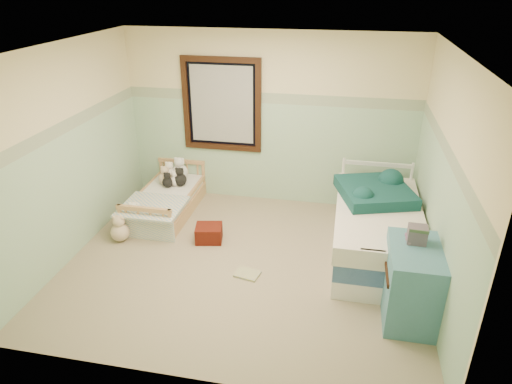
% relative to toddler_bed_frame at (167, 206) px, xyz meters
% --- Properties ---
extents(floor, '(4.20, 3.60, 0.02)m').
position_rel_toddler_bed_frame_xyz_m(floor, '(1.38, -1.05, -0.11)').
color(floor, gray).
rests_on(floor, ground).
extents(ceiling, '(4.20, 3.60, 0.02)m').
position_rel_toddler_bed_frame_xyz_m(ceiling, '(1.38, -1.05, 2.41)').
color(ceiling, silver).
rests_on(ceiling, wall_back).
extents(wall_back, '(4.20, 0.04, 2.50)m').
position_rel_toddler_bed_frame_xyz_m(wall_back, '(1.38, 0.75, 1.15)').
color(wall_back, beige).
rests_on(wall_back, floor).
extents(wall_front, '(4.20, 0.04, 2.50)m').
position_rel_toddler_bed_frame_xyz_m(wall_front, '(1.38, -2.85, 1.15)').
color(wall_front, beige).
rests_on(wall_front, floor).
extents(wall_left, '(0.04, 3.60, 2.50)m').
position_rel_toddler_bed_frame_xyz_m(wall_left, '(-0.72, -1.05, 1.15)').
color(wall_left, beige).
rests_on(wall_left, floor).
extents(wall_right, '(0.04, 3.60, 2.50)m').
position_rel_toddler_bed_frame_xyz_m(wall_right, '(3.48, -1.05, 1.15)').
color(wall_right, beige).
rests_on(wall_right, floor).
extents(wainscot_mint, '(4.20, 0.01, 1.50)m').
position_rel_toddler_bed_frame_xyz_m(wainscot_mint, '(1.38, 0.74, 0.65)').
color(wainscot_mint, '#97BA9F').
rests_on(wainscot_mint, floor).
extents(border_strip, '(4.20, 0.01, 0.15)m').
position_rel_toddler_bed_frame_xyz_m(border_strip, '(1.38, 0.74, 1.48)').
color(border_strip, '#46674C').
rests_on(border_strip, wall_back).
extents(window_frame, '(1.16, 0.06, 1.36)m').
position_rel_toddler_bed_frame_xyz_m(window_frame, '(0.68, 0.71, 1.35)').
color(window_frame, black).
rests_on(window_frame, wall_back).
extents(window_blinds, '(0.92, 0.01, 1.12)m').
position_rel_toddler_bed_frame_xyz_m(window_blinds, '(0.68, 0.72, 1.35)').
color(window_blinds, beige).
rests_on(window_blinds, window_frame).
extents(toddler_bed_frame, '(0.75, 1.51, 0.19)m').
position_rel_toddler_bed_frame_xyz_m(toddler_bed_frame, '(0.00, 0.00, 0.00)').
color(toddler_bed_frame, '#A36D47').
rests_on(toddler_bed_frame, floor).
extents(toddler_mattress, '(0.69, 1.44, 0.12)m').
position_rel_toddler_bed_frame_xyz_m(toddler_mattress, '(0.00, 0.00, 0.16)').
color(toddler_mattress, white).
rests_on(toddler_mattress, toddler_bed_frame).
extents(patchwork_quilt, '(0.82, 0.75, 0.03)m').
position_rel_toddler_bed_frame_xyz_m(patchwork_quilt, '(0.00, -0.47, 0.23)').
color(patchwork_quilt, '#79A1BD').
rests_on(patchwork_quilt, toddler_mattress).
extents(plush_bed_brown, '(0.18, 0.18, 0.18)m').
position_rel_toddler_bed_frame_xyz_m(plush_bed_brown, '(-0.15, 0.50, 0.31)').
color(plush_bed_brown, brown).
rests_on(plush_bed_brown, toddler_mattress).
extents(plush_bed_white, '(0.24, 0.24, 0.24)m').
position_rel_toddler_bed_frame_xyz_m(plush_bed_white, '(0.05, 0.50, 0.34)').
color(plush_bed_white, silver).
rests_on(plush_bed_white, toddler_mattress).
extents(plush_bed_tan, '(0.20, 0.20, 0.20)m').
position_rel_toddler_bed_frame_xyz_m(plush_bed_tan, '(-0.10, 0.28, 0.31)').
color(plush_bed_tan, beige).
rests_on(plush_bed_tan, toddler_mattress).
extents(plush_bed_dark, '(0.19, 0.19, 0.19)m').
position_rel_toddler_bed_frame_xyz_m(plush_bed_dark, '(0.13, 0.28, 0.31)').
color(plush_bed_dark, black).
rests_on(plush_bed_dark, toddler_mattress).
extents(plush_floor_cream, '(0.25, 0.25, 0.25)m').
position_rel_toddler_bed_frame_xyz_m(plush_floor_cream, '(-0.26, -0.48, 0.03)').
color(plush_floor_cream, white).
rests_on(plush_floor_cream, floor).
extents(plush_floor_tan, '(0.24, 0.24, 0.24)m').
position_rel_toddler_bed_frame_xyz_m(plush_floor_tan, '(-0.30, -0.86, 0.02)').
color(plush_floor_tan, beige).
rests_on(plush_floor_tan, floor).
extents(twin_bed_frame, '(0.96, 1.92, 0.22)m').
position_rel_toddler_bed_frame_xyz_m(twin_bed_frame, '(2.93, -0.57, 0.01)').
color(twin_bed_frame, white).
rests_on(twin_bed_frame, floor).
extents(twin_boxspring, '(0.96, 1.92, 0.22)m').
position_rel_toddler_bed_frame_xyz_m(twin_boxspring, '(2.93, -0.57, 0.23)').
color(twin_boxspring, navy).
rests_on(twin_boxspring, twin_bed_frame).
extents(twin_mattress, '(1.00, 1.96, 0.22)m').
position_rel_toddler_bed_frame_xyz_m(twin_mattress, '(2.93, -0.57, 0.45)').
color(twin_mattress, white).
rests_on(twin_mattress, twin_boxspring).
extents(teal_blanket, '(1.04, 1.07, 0.14)m').
position_rel_toddler_bed_frame_xyz_m(teal_blanket, '(2.88, -0.27, 0.63)').
color(teal_blanket, '#0F3A3B').
rests_on(teal_blanket, twin_mattress).
extents(dresser, '(0.49, 0.79, 0.79)m').
position_rel_toddler_bed_frame_xyz_m(dresser, '(3.23, -1.63, 0.30)').
color(dresser, teal).
rests_on(dresser, floor).
extents(book_stack, '(0.19, 0.15, 0.18)m').
position_rel_toddler_bed_frame_xyz_m(book_stack, '(3.23, -1.51, 0.79)').
color(book_stack, brown).
rests_on(book_stack, dresser).
extents(red_pillow, '(0.39, 0.36, 0.21)m').
position_rel_toddler_bed_frame_xyz_m(red_pillow, '(0.83, -0.63, 0.01)').
color(red_pillow, maroon).
rests_on(red_pillow, floor).
extents(floor_book, '(0.31, 0.26, 0.03)m').
position_rel_toddler_bed_frame_xyz_m(floor_book, '(1.49, -1.28, -0.08)').
color(floor_book, yellow).
rests_on(floor_book, floor).
extents(extra_plush_0, '(0.19, 0.19, 0.19)m').
position_rel_toddler_bed_frame_xyz_m(extra_plush_0, '(-0.10, 0.47, 0.31)').
color(extra_plush_0, white).
rests_on(extra_plush_0, toddler_mattress).
extents(extra_plush_1, '(0.16, 0.16, 0.16)m').
position_rel_toddler_bed_frame_xyz_m(extra_plush_1, '(0.06, 0.27, 0.30)').
color(extra_plush_1, white).
rests_on(extra_plush_1, toddler_mattress).
extents(extra_plush_2, '(0.16, 0.16, 0.16)m').
position_rel_toddler_bed_frame_xyz_m(extra_plush_2, '(-0.03, 0.19, 0.30)').
color(extra_plush_2, black).
rests_on(extra_plush_2, toddler_mattress).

